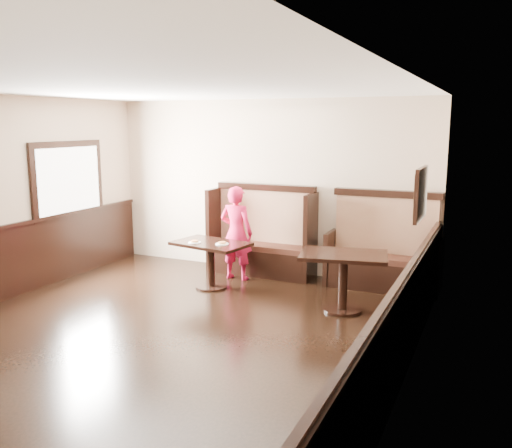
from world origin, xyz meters
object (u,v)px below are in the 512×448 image
Objects in this scene: table_neighbor at (343,268)px; booth_neighbor at (383,256)px; child at (236,233)px; booth_main at (263,241)px; table_main at (211,253)px.

booth_neighbor is at bearing 66.30° from table_neighbor.
booth_neighbor is 2.25m from child.
booth_main is at bearing 179.95° from booth_neighbor.
child is at bearing -116.41° from booth_main.
booth_main is 0.57m from child.
booth_main is at bearing -116.29° from child.
child reaches higher than booth_neighbor.
booth_neighbor reaches higher than table_main.
booth_main is at bearing 132.39° from table_neighbor.
child reaches higher than table_neighbor.
table_neighbor is at bearing 5.08° from table_main.
table_main is (-0.37, -1.06, 0.00)m from booth_main.
booth_neighbor is at bearing -167.58° from child.
table_neighbor is 0.83× the size of child.
booth_neighbor is 1.26m from table_neighbor.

